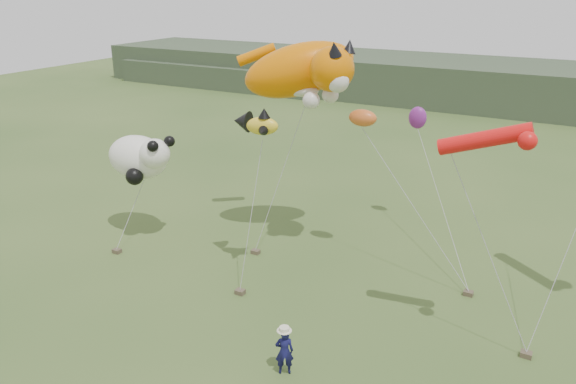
# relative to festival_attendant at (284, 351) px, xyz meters

# --- Properties ---
(ground) EXTENTS (120.00, 120.00, 0.00)m
(ground) POSITION_rel_festival_attendant_xyz_m (-0.80, -0.02, -0.78)
(ground) COLOR #385123
(ground) RESTS_ON ground
(headland) EXTENTS (90.00, 13.00, 4.00)m
(headland) POSITION_rel_festival_attendant_xyz_m (-3.91, 44.67, 1.14)
(headland) COLOR #2D3D28
(headland) RESTS_ON ground
(festival_attendant) EXTENTS (0.68, 0.62, 1.57)m
(festival_attendant) POSITION_rel_festival_attendant_xyz_m (0.00, 0.00, 0.00)
(festival_attendant) COLOR #111141
(festival_attendant) RESTS_ON ground
(sandbag_anchors) EXTENTS (17.43, 4.43, 0.18)m
(sandbag_anchors) POSITION_rel_festival_attendant_xyz_m (-1.77, 5.04, -0.69)
(sandbag_anchors) COLOR brown
(sandbag_anchors) RESTS_ON ground
(cat_kite) EXTENTS (6.42, 4.35, 3.32)m
(cat_kite) POSITION_rel_festival_attendant_xyz_m (-3.82, 8.80, 7.10)
(cat_kite) COLOR #DC6A00
(cat_kite) RESTS_ON ground
(fish_kite) EXTENTS (2.17, 1.45, 1.11)m
(fish_kite) POSITION_rel_festival_attendant_xyz_m (-4.11, 5.13, 5.57)
(fish_kite) COLOR gold
(fish_kite) RESTS_ON ground
(panda_kite) EXTENTS (3.58, 2.32, 2.23)m
(panda_kite) POSITION_rel_festival_attendant_xyz_m (-10.74, 5.80, 3.07)
(panda_kite) COLOR white
(panda_kite) RESTS_ON ground
(misc_kites) EXTENTS (2.00, 5.29, 1.71)m
(misc_kites) POSITION_rel_festival_attendant_xyz_m (-0.60, 10.75, 5.03)
(misc_kites) COLOR #CC5B23
(misc_kites) RESTS_ON ground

